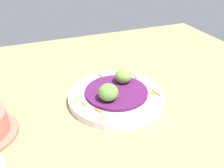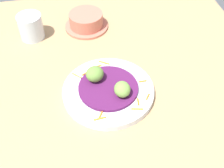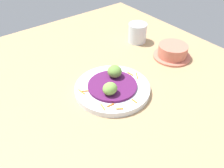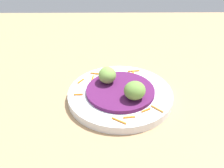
{
  "view_description": "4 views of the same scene",
  "coord_description": "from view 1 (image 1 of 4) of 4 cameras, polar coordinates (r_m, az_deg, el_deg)",
  "views": [
    {
      "loc": [
        41.5,
        -21.03,
        37.76
      ],
      "look_at": [
        -6.17,
        -2.33,
        6.82
      ],
      "focal_mm": 38.64,
      "sensor_mm": 36.0,
      "label": 1
    },
    {
      "loc": [
        2.44,
        49.64,
        60.72
      ],
      "look_at": [
        -6.97,
        -1.06,
        5.77
      ],
      "focal_mm": 46.01,
      "sensor_mm": 36.0,
      "label": 2
    },
    {
      "loc": [
        -54.86,
        36.96,
        54.22
      ],
      "look_at": [
        -6.62,
        -0.56,
        5.71
      ],
      "focal_mm": 39.42,
      "sensor_mm": 36.0,
      "label": 3
    },
    {
      "loc": [
        -8.4,
        -60.17,
        45.95
      ],
      "look_at": [
        -7.93,
        -1.45,
        6.54
      ],
      "focal_mm": 49.71,
      "sensor_mm": 36.0,
      "label": 4
    }
  ],
  "objects": [
    {
      "name": "main_plate",
      "position": [
        0.62,
        1.02,
        -2.93
      ],
      "size": [
        24.57,
        24.57,
        1.92
      ],
      "primitive_type": "cylinder",
      "color": "silver",
      "rests_on": "table_surface"
    },
    {
      "name": "table_surface",
      "position": [
        0.59,
        4.31,
        -7.28
      ],
      "size": [
        110.0,
        110.0,
        2.0
      ],
      "primitive_type": "cube",
      "color": "tan",
      "rests_on": "ground"
    },
    {
      "name": "guac_scoop_left",
      "position": [
        0.64,
        2.77,
        1.92
      ],
      "size": [
        4.44,
        4.86,
        3.85
      ],
      "primitive_type": "ellipsoid",
      "rotation": [
        0.0,
        0.0,
        3.09
      ],
      "color": "#759E47",
      "rests_on": "cabbage_bed"
    },
    {
      "name": "guac_scoop_center",
      "position": [
        0.57,
        -0.87,
        -1.97
      ],
      "size": [
        6.45,
        6.36,
        4.09
      ],
      "primitive_type": "ellipsoid",
      "rotation": [
        0.0,
        0.0,
        0.47
      ],
      "color": "olive",
      "rests_on": "cabbage_bed"
    },
    {
      "name": "carrot_garnish",
      "position": [
        0.62,
        0.8,
        -1.75
      ],
      "size": [
        19.93,
        21.11,
        0.4
      ],
      "color": "orange",
      "rests_on": "main_plate"
    },
    {
      "name": "cabbage_bed",
      "position": [
        0.61,
        1.04,
        -1.85
      ],
      "size": [
        16.0,
        16.0,
        0.87
      ],
      "primitive_type": "cylinder",
      "color": "#51194C",
      "rests_on": "main_plate"
    }
  ]
}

